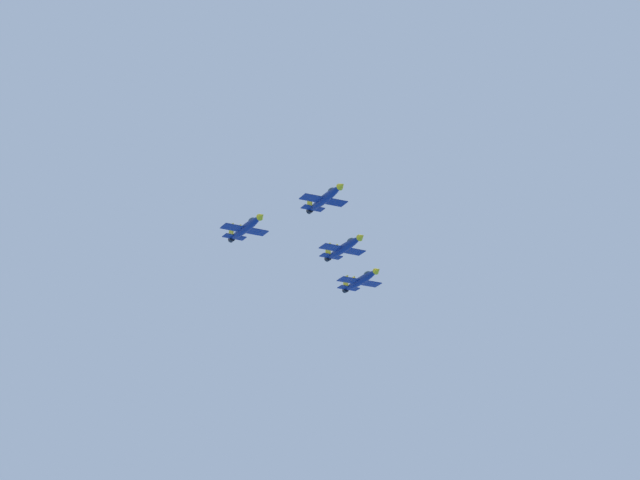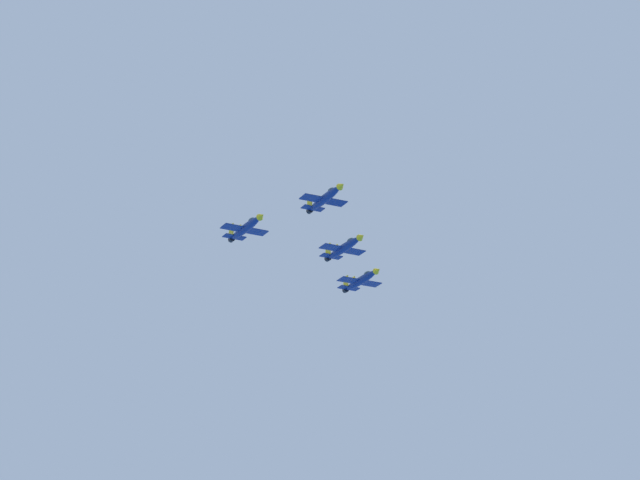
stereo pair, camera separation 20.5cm
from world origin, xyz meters
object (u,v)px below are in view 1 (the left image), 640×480
at_px(jet_left_wingman, 344,248).
at_px(jet_right_wingman, 246,228).
at_px(jet_left_outer, 361,280).
at_px(jet_lead, 325,198).

xyz_separation_m(jet_left_wingman, jet_right_wingman, (14.56, 16.69, 0.48)).
relative_size(jet_left_wingman, jet_left_outer, 1.00).
distance_m(jet_right_wingman, jet_left_outer, 35.73).
bearing_deg(jet_left_wingman, jet_lead, -41.12).
bearing_deg(jet_left_outer, jet_lead, -40.37).
distance_m(jet_lead, jet_right_wingman, 17.47).
bearing_deg(jet_lead, jet_left_outer, 140.62).
height_order(jet_left_wingman, jet_right_wingman, jet_right_wingman).
height_order(jet_lead, jet_left_wingman, jet_lead).
relative_size(jet_lead, jet_left_outer, 0.96).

